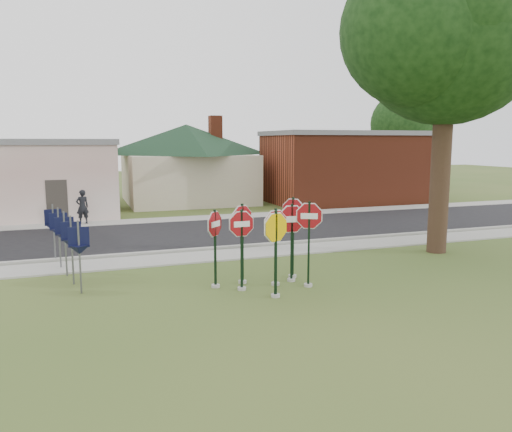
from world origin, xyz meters
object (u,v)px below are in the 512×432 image
object	(u,v)px
stop_sign_yellow	(276,242)
oak_tree	(448,27)
stop_sign_center	(276,236)
stop_sign_left	(242,240)
pedestrian	(82,207)

from	to	relation	value
stop_sign_yellow	oak_tree	bearing A→B (deg)	21.79
stop_sign_center	oak_tree	xyz separation A→B (m)	(7.26, 2.04, 6.59)
stop_sign_left	pedestrian	bearing A→B (deg)	107.25
stop_sign_center	stop_sign_left	xyz separation A→B (m)	(-1.05, -0.13, -0.01)
oak_tree	stop_sign_yellow	bearing A→B (deg)	-158.21
stop_sign_yellow	stop_sign_left	bearing A→B (deg)	125.63
stop_sign_yellow	pedestrian	world-z (taller)	stop_sign_yellow
stop_sign_yellow	pedestrian	size ratio (longest dim) A/B	1.44
stop_sign_left	oak_tree	bearing A→B (deg)	14.59
stop_sign_center	stop_sign_left	world-z (taller)	stop_sign_left
pedestrian	stop_sign_yellow	bearing A→B (deg)	90.39
stop_sign_left	stop_sign_center	bearing A→B (deg)	6.84
stop_sign_center	pedestrian	world-z (taller)	stop_sign_center
stop_sign_center	pedestrian	size ratio (longest dim) A/B	1.39
pedestrian	stop_sign_center	bearing A→B (deg)	93.35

